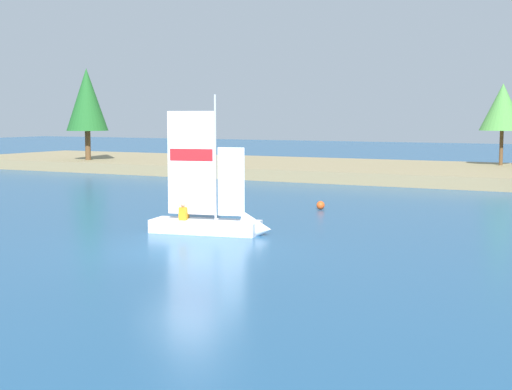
{
  "coord_description": "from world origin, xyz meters",
  "views": [
    {
      "loc": [
        13.17,
        -19.94,
        4.33
      ],
      "look_at": [
        -0.72,
        6.44,
        1.2
      ],
      "focal_mm": 53.34,
      "sensor_mm": 36.0,
      "label": 1
    }
  ],
  "objects_px": {
    "shoreline_tree_left": "(87,100)",
    "sailboat": "(221,222)",
    "shoreline_tree_midleft": "(503,107)",
    "channel_buoy": "(321,205)"
  },
  "relations": [
    {
      "from": "shoreline_tree_left",
      "to": "sailboat",
      "type": "relative_size",
      "value": 1.34
    },
    {
      "from": "shoreline_tree_left",
      "to": "sailboat",
      "type": "bearing_deg",
      "value": -42.05
    },
    {
      "from": "shoreline_tree_midleft",
      "to": "channel_buoy",
      "type": "height_order",
      "value": "shoreline_tree_midleft"
    },
    {
      "from": "shoreline_tree_left",
      "to": "sailboat",
      "type": "height_order",
      "value": "shoreline_tree_left"
    },
    {
      "from": "shoreline_tree_left",
      "to": "shoreline_tree_midleft",
      "type": "xyz_separation_m",
      "value": [
        30.38,
        8.68,
        -0.64
      ]
    },
    {
      "from": "channel_buoy",
      "to": "shoreline_tree_midleft",
      "type": "bearing_deg",
      "value": 80.86
    },
    {
      "from": "shoreline_tree_left",
      "to": "shoreline_tree_midleft",
      "type": "bearing_deg",
      "value": 15.95
    },
    {
      "from": "sailboat",
      "to": "channel_buoy",
      "type": "distance_m",
      "value": 8.42
    },
    {
      "from": "shoreline_tree_midleft",
      "to": "channel_buoy",
      "type": "distance_m",
      "value": 24.62
    },
    {
      "from": "sailboat",
      "to": "channel_buoy",
      "type": "bearing_deg",
      "value": 76.38
    }
  ]
}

